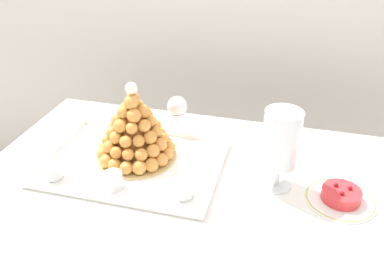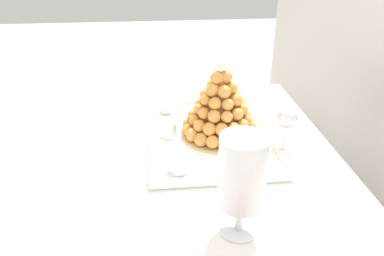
{
  "view_description": "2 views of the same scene",
  "coord_description": "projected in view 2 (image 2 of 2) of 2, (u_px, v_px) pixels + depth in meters",
  "views": [
    {
      "loc": [
        0.25,
        -0.99,
        1.57
      ],
      "look_at": [
        -0.01,
        -0.02,
        1.0
      ],
      "focal_mm": 37.72,
      "sensor_mm": 36.0,
      "label": 1
    },
    {
      "loc": [
        0.94,
        -0.12,
        1.45
      ],
      "look_at": [
        -0.14,
        -0.02,
        0.88
      ],
      "focal_mm": 35.55,
      "sensor_mm": 36.0,
      "label": 2
    }
  ],
  "objects": [
    {
      "name": "wine_glass",
      "position": [
        287.0,
        118.0,
        1.26
      ],
      "size": [
        0.08,
        0.08,
        0.15
      ],
      "color": "silver",
      "rests_on": "buffet_table"
    },
    {
      "name": "dessert_cup_mid_left",
      "position": [
        168.0,
        130.0,
        1.34
      ],
      "size": [
        0.06,
        0.06,
        0.05
      ],
      "color": "silver",
      "rests_on": "serving_tray"
    },
    {
      "name": "dessert_cup_centre",
      "position": [
        178.0,
        163.0,
        1.15
      ],
      "size": [
        0.06,
        0.06,
        0.06
      ],
      "color": "silver",
      "rests_on": "serving_tray"
    },
    {
      "name": "dessert_cup_left",
      "position": [
        167.0,
        106.0,
        1.52
      ],
      "size": [
        0.06,
        0.06,
        0.05
      ],
      "color": "silver",
      "rests_on": "serving_tray"
    },
    {
      "name": "buffet_table",
      "position": [
        202.0,
        201.0,
        1.19
      ],
      "size": [
        1.46,
        0.94,
        0.79
      ],
      "color": "brown",
      "rests_on": "ground_plane"
    },
    {
      "name": "macaron_goblet",
      "position": [
        242.0,
        174.0,
        0.86
      ],
      "size": [
        0.11,
        0.11,
        0.26
      ],
      "color": "white",
      "rests_on": "buffet_table"
    },
    {
      "name": "serving_tray",
      "position": [
        209.0,
        136.0,
        1.36
      ],
      "size": [
        0.59,
        0.43,
        0.02
      ],
      "color": "white",
      "rests_on": "buffet_table"
    },
    {
      "name": "croquembouche",
      "position": [
        220.0,
        108.0,
        1.32
      ],
      "size": [
        0.28,
        0.28,
        0.28
      ],
      "color": "tan",
      "rests_on": "serving_tray"
    }
  ]
}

